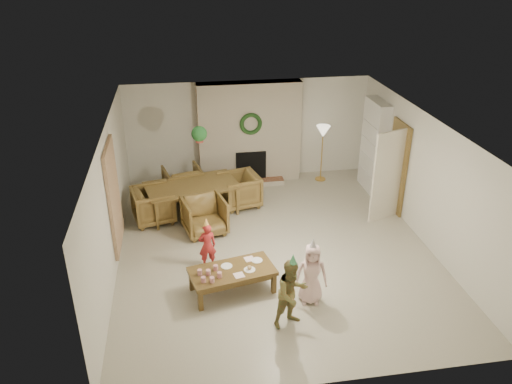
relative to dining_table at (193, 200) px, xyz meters
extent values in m
plane|color=#B7B29E|center=(1.50, -1.66, -0.35)|extent=(7.00, 7.00, 0.00)
plane|color=white|center=(1.50, -1.66, 2.15)|extent=(7.00, 7.00, 0.00)
plane|color=silver|center=(1.50, 1.84, 0.90)|extent=(7.00, 0.00, 7.00)
plane|color=silver|center=(1.50, -5.16, 0.90)|extent=(7.00, 0.00, 7.00)
plane|color=silver|center=(-1.50, -1.66, 0.90)|extent=(0.00, 7.00, 7.00)
plane|color=silver|center=(4.50, -1.66, 0.90)|extent=(0.00, 7.00, 7.00)
cube|color=#582A17|center=(1.50, 1.64, 0.90)|extent=(2.50, 0.40, 2.50)
cube|color=brown|center=(1.50, 1.29, -0.29)|extent=(1.60, 0.30, 0.12)
cube|color=black|center=(1.50, 1.46, 0.10)|extent=(0.75, 0.12, 0.75)
torus|color=#173E17|center=(1.50, 1.41, 1.20)|extent=(0.54, 0.10, 0.54)
cylinder|color=gold|center=(3.28, 1.34, -0.33)|extent=(0.27, 0.27, 0.03)
cylinder|color=gold|center=(3.28, 1.34, 0.32)|extent=(0.03, 0.03, 1.29)
cone|color=beige|center=(3.28, 1.34, 0.94)|extent=(0.34, 0.34, 0.29)
cube|color=white|center=(4.34, 0.64, 0.75)|extent=(0.30, 1.00, 2.20)
cube|color=white|center=(4.32, 0.64, 0.10)|extent=(0.30, 0.92, 0.03)
cube|color=white|center=(4.32, 0.64, 0.50)|extent=(0.30, 0.92, 0.03)
cube|color=white|center=(4.32, 0.64, 0.90)|extent=(0.30, 0.92, 0.03)
cube|color=white|center=(4.32, 0.64, 1.30)|extent=(0.30, 0.92, 0.03)
cube|color=#B84322|center=(4.30, 0.49, 0.24)|extent=(0.20, 0.40, 0.24)
cube|color=#255689|center=(4.30, 0.69, 0.64)|extent=(0.20, 0.44, 0.24)
cube|color=#C5882A|center=(4.30, 0.54, 1.03)|extent=(0.20, 0.36, 0.22)
cube|color=brown|center=(4.46, -0.46, 0.67)|extent=(0.05, 0.86, 2.04)
cube|color=beige|center=(4.08, -0.84, 0.65)|extent=(0.77, 0.32, 2.00)
cube|color=tan|center=(-1.46, -1.46, 0.90)|extent=(0.06, 1.20, 2.00)
imported|color=brown|center=(0.00, 0.00, 0.00)|extent=(2.18, 1.52, 0.70)
imported|color=brown|center=(0.20, -0.85, 0.04)|extent=(0.99, 1.01, 0.77)
imported|color=brown|center=(-0.20, 0.85, 0.04)|extent=(0.99, 1.01, 0.77)
imported|color=brown|center=(-0.85, -0.20, 0.04)|extent=(1.01, 0.99, 0.77)
imported|color=brown|center=(1.06, 0.25, 0.04)|extent=(1.01, 0.99, 0.77)
cylinder|color=tan|center=(0.20, -0.16, 1.80)|extent=(0.01, 0.01, 0.70)
cylinder|color=maroon|center=(0.20, -0.16, 1.45)|extent=(0.16, 0.16, 0.12)
sphere|color=#1A4E21|center=(0.20, -0.16, 1.57)|extent=(0.32, 0.32, 0.32)
cube|color=brown|center=(0.53, -2.92, 0.06)|extent=(1.54, 0.99, 0.07)
cube|color=brown|center=(0.53, -2.92, -0.02)|extent=(1.41, 0.86, 0.09)
cube|color=brown|center=(-0.04, -3.34, -0.16)|extent=(0.09, 0.09, 0.37)
cube|color=brown|center=(1.22, -3.07, -0.16)|extent=(0.09, 0.09, 0.37)
cube|color=brown|center=(-0.16, -2.77, -0.16)|extent=(0.09, 0.09, 0.37)
cube|color=brown|center=(1.10, -2.51, -0.16)|extent=(0.09, 0.09, 0.37)
cylinder|color=silver|center=(0.03, -3.20, 0.14)|extent=(0.09, 0.09, 0.10)
cylinder|color=silver|center=(-0.02, -2.98, 0.14)|extent=(0.09, 0.09, 0.10)
cylinder|color=silver|center=(0.17, -3.23, 0.14)|extent=(0.09, 0.09, 0.10)
cylinder|color=silver|center=(0.12, -3.01, 0.14)|extent=(0.09, 0.09, 0.10)
cylinder|color=silver|center=(0.30, -3.11, 0.14)|extent=(0.09, 0.09, 0.10)
cylinder|color=silver|center=(0.25, -2.89, 0.14)|extent=(0.09, 0.09, 0.10)
cylinder|color=white|center=(0.45, -2.81, 0.09)|extent=(0.23, 0.23, 0.01)
cylinder|color=white|center=(0.82, -2.97, 0.09)|extent=(0.23, 0.23, 0.01)
cylinder|color=white|center=(0.99, -2.71, 0.09)|extent=(0.23, 0.23, 0.01)
sphere|color=tan|center=(0.82, -2.97, 0.14)|extent=(0.09, 0.09, 0.08)
cube|color=#FFBBC1|center=(0.62, -3.11, 0.09)|extent=(0.19, 0.19, 0.01)
cube|color=#FFBBC1|center=(0.86, -2.65, 0.09)|extent=(0.19, 0.19, 0.01)
imported|color=#B32627|center=(0.17, -2.11, 0.10)|extent=(0.35, 0.25, 0.89)
cone|color=#EEF752|center=(0.17, -2.11, 0.58)|extent=(0.15, 0.15, 0.17)
imported|color=#9A572A|center=(1.34, -3.89, 0.23)|extent=(0.68, 0.61, 1.16)
cone|color=#4BAF6E|center=(1.34, -3.89, 0.85)|extent=(0.14, 0.14, 0.19)
imported|color=beige|center=(1.78, -3.39, 0.19)|extent=(0.58, 0.43, 1.08)
cone|color=silver|center=(1.78, -3.39, 0.77)|extent=(0.18, 0.18, 0.19)
camera|label=1|loc=(-0.18, -9.97, 5.00)|focal=35.33mm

